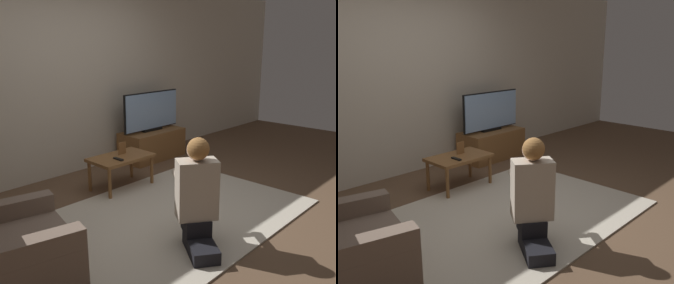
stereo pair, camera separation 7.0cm
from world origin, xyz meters
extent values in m
plane|color=brown|center=(0.00, 0.00, 0.00)|extent=(10.00, 10.00, 0.00)
cube|color=beige|center=(0.00, 1.93, 1.30)|extent=(10.00, 0.06, 2.60)
cube|color=beige|center=(0.00, 0.00, 0.01)|extent=(2.68, 1.93, 0.02)
cube|color=brown|center=(1.24, 1.58, 0.22)|extent=(0.99, 0.50, 0.43)
cube|color=black|center=(1.24, 1.58, 0.45)|extent=(0.36, 0.08, 0.04)
cube|color=black|center=(1.24, 1.59, 0.74)|extent=(1.07, 0.03, 0.56)
cube|color=#8CB2E0|center=(1.24, 1.58, 0.74)|extent=(1.04, 0.04, 0.53)
cube|color=brown|center=(0.12, 0.97, 0.38)|extent=(0.74, 0.46, 0.04)
cylinder|color=brown|center=(-0.21, 0.78, 0.18)|extent=(0.04, 0.04, 0.37)
cylinder|color=brown|center=(0.45, 0.78, 0.18)|extent=(0.04, 0.04, 0.37)
cylinder|color=brown|center=(-0.21, 1.16, 0.18)|extent=(0.04, 0.04, 0.37)
cylinder|color=brown|center=(0.45, 1.16, 0.18)|extent=(0.04, 0.04, 0.37)
cube|color=#7A6656|center=(-1.66, 0.00, 0.20)|extent=(0.91, 0.98, 0.40)
cube|color=#7A6656|center=(-1.73, -0.33, 0.27)|extent=(0.76, 0.30, 0.54)
cube|color=#7A6656|center=(-1.58, 0.34, 0.27)|extent=(0.76, 0.30, 0.54)
cube|color=black|center=(-0.42, -0.67, 0.07)|extent=(0.43, 0.47, 0.11)
cube|color=black|center=(-0.32, -0.55, 0.20)|extent=(0.32, 0.32, 0.14)
cube|color=#C1B29E|center=(-0.32, -0.55, 0.52)|extent=(0.39, 0.36, 0.51)
sphere|color=#DBAD8E|center=(-0.32, -0.55, 0.87)|extent=(0.18, 0.18, 0.18)
sphere|color=#9E6B38|center=(-0.34, -0.56, 0.88)|extent=(0.19, 0.19, 0.19)
cube|color=black|center=(-0.10, -0.25, 0.55)|extent=(0.13, 0.11, 0.04)
cylinder|color=#C1B29E|center=(-0.09, -0.40, 0.55)|extent=(0.23, 0.28, 0.07)
cylinder|color=#C1B29E|center=(-0.26, -0.28, 0.55)|extent=(0.23, 0.28, 0.07)
cube|color=brown|center=(0.19, 1.03, 0.48)|extent=(0.11, 0.01, 0.15)
cube|color=black|center=(0.00, 0.88, 0.41)|extent=(0.04, 0.15, 0.02)
camera|label=1|loc=(-2.64, -2.38, 1.71)|focal=40.00mm
camera|label=2|loc=(-2.59, -2.43, 1.71)|focal=40.00mm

